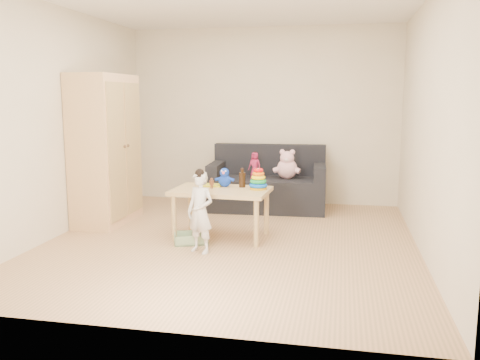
% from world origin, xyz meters
% --- Properties ---
extents(room, '(4.50, 4.50, 4.50)m').
position_xyz_m(room, '(0.00, 0.00, 1.30)').
color(room, tan).
rests_on(room, ground).
extents(wardrobe, '(0.52, 1.03, 1.86)m').
position_xyz_m(wardrobe, '(-1.73, 0.55, 0.93)').
color(wardrobe, '#E4AE7D').
rests_on(wardrobe, ground).
extents(sofa, '(1.66, 0.89, 0.46)m').
position_xyz_m(sofa, '(0.15, 1.69, 0.23)').
color(sofa, black).
rests_on(sofa, ground).
extents(play_table, '(1.10, 0.73, 0.56)m').
position_xyz_m(play_table, '(-0.14, 0.12, 0.28)').
color(play_table, tan).
rests_on(play_table, ground).
extents(storage_bin, '(0.44, 0.38, 0.11)m').
position_xyz_m(storage_bin, '(-0.42, -0.15, 0.05)').
color(storage_bin, gray).
rests_on(storage_bin, ground).
extents(toddler, '(0.36, 0.31, 0.82)m').
position_xyz_m(toddler, '(-0.22, -0.46, 0.41)').
color(toddler, silver).
rests_on(toddler, ground).
extents(pink_bear, '(0.36, 0.33, 0.34)m').
position_xyz_m(pink_bear, '(0.43, 1.67, 0.63)').
color(pink_bear, '#FFBBC9').
rests_on(pink_bear, sofa).
extents(doll, '(0.21, 0.17, 0.36)m').
position_xyz_m(doll, '(-0.01, 1.59, 0.64)').
color(doll, '#AF204E').
rests_on(doll, sofa).
extents(ring_stacker, '(0.21, 0.21, 0.24)m').
position_xyz_m(ring_stacker, '(0.27, 0.20, 0.65)').
color(ring_stacker, '#CB930A').
rests_on(ring_stacker, play_table).
extents(brown_bottle, '(0.08, 0.08, 0.22)m').
position_xyz_m(brown_bottle, '(0.07, 0.29, 0.65)').
color(brown_bottle, black).
rests_on(brown_bottle, play_table).
extents(blue_plush, '(0.20, 0.16, 0.22)m').
position_xyz_m(blue_plush, '(-0.14, 0.29, 0.67)').
color(blue_plush, '#153BC1').
rests_on(blue_plush, play_table).
extents(wooden_figure, '(0.05, 0.05, 0.12)m').
position_xyz_m(wooden_figure, '(-0.25, 0.14, 0.62)').
color(wooden_figure, brown).
rests_on(wooden_figure, play_table).
extents(yellow_book, '(0.21, 0.21, 0.02)m').
position_xyz_m(yellow_book, '(-0.28, 0.30, 0.57)').
color(yellow_book, gold).
rests_on(yellow_book, play_table).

